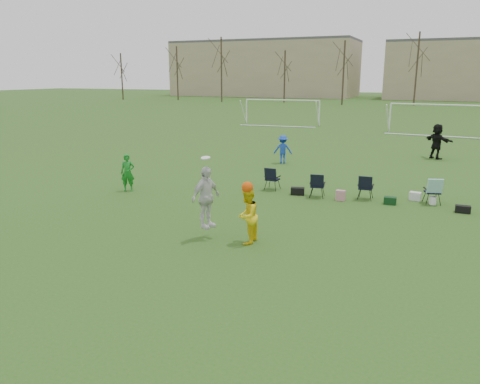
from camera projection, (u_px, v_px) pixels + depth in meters
The scene contains 10 objects.
ground at pixel (234, 265), 11.99m from camera, with size 260.00×260.00×0.00m, color #265119.
fielder_green_near at pixel (128, 173), 19.53m from camera, with size 0.57×0.38×1.57m, color #157A21.
fielder_blue at pixel (283, 149), 25.78m from camera, with size 1.00×0.58×1.55m, color #1841BB.
fielder_black at pixel (437, 141), 27.11m from camera, with size 1.89×0.60×2.03m, color black.
center_contest at pixel (226, 206), 13.54m from camera, with size 1.95×1.16×2.49m.
sideline_setup at pixel (401, 189), 17.73m from camera, with size 9.73×1.54×1.90m.
goal_left at pixel (282, 105), 45.66m from camera, with size 7.39×0.76×2.46m.
goal_mid at pixel (436, 111), 38.50m from camera, with size 7.40×0.63×2.46m.
tree_line at pixel (417, 73), 72.90m from camera, with size 110.28×3.28×11.40m.
building_row at pixel (460, 69), 93.50m from camera, with size 126.00×16.00×13.00m.
Camera 1 is at (4.55, -10.21, 4.74)m, focal length 35.00 mm.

